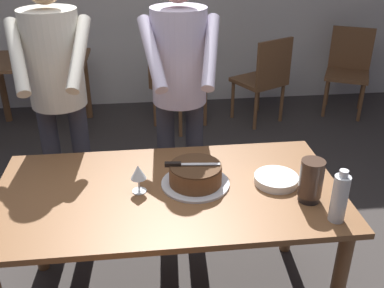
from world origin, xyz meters
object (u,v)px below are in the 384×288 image
at_px(hurricane_lamp, 311,181).
at_px(background_table, 36,75).
at_px(wine_glass_near, 138,173).
at_px(background_chair_1, 174,82).
at_px(plate_stack, 276,180).
at_px(background_chair_2, 348,68).
at_px(main_dining_table, 169,207).
at_px(person_cutting_cake, 180,82).
at_px(background_chair_0, 264,77).
at_px(cake_on_platter, 195,176).
at_px(water_bottle, 340,198).
at_px(cake_knife, 181,164).
at_px(person_standing_beside, 57,85).

height_order(hurricane_lamp, background_table, hurricane_lamp).
relative_size(wine_glass_near, background_chair_1, 0.16).
height_order(plate_stack, background_chair_2, background_chair_2).
bearing_deg(main_dining_table, plate_stack, -0.23).
xyz_separation_m(main_dining_table, background_chair_1, (0.20, 2.32, -0.15)).
relative_size(wine_glass_near, person_cutting_cake, 0.08).
xyz_separation_m(plate_stack, background_chair_0, (0.58, 2.38, -0.28)).
distance_m(cake_on_platter, background_table, 2.72).
relative_size(cake_on_platter, background_chair_1, 0.38).
xyz_separation_m(main_dining_table, background_chair_2, (2.11, 2.59, -0.15)).
bearing_deg(background_chair_1, background_table, 175.34).
bearing_deg(wine_glass_near, background_table, 112.01).
relative_size(water_bottle, hurricane_lamp, 1.19).
xyz_separation_m(cake_knife, background_chair_2, (2.05, 2.55, -0.37)).
distance_m(hurricane_lamp, background_table, 3.15).
bearing_deg(person_standing_beside, main_dining_table, -48.91).
distance_m(main_dining_table, hurricane_lamp, 0.70).
relative_size(person_cutting_cake, background_chair_0, 1.91).
bearing_deg(cake_knife, background_chair_2, 51.27).
bearing_deg(person_cutting_cake, background_chair_1, 86.96).
xyz_separation_m(water_bottle, person_standing_beside, (-1.31, 1.00, 0.21)).
height_order(cake_on_platter, background_chair_0, background_chair_0).
bearing_deg(background_chair_2, wine_glass_near, -131.00).
distance_m(cake_knife, plate_stack, 0.48).
bearing_deg(wine_glass_near, hurricane_lamp, -11.63).
xyz_separation_m(person_standing_beside, background_chair_0, (1.71, 1.70, -0.58)).
relative_size(main_dining_table, background_table, 1.69).
height_order(main_dining_table, wine_glass_near, wine_glass_near).
bearing_deg(person_standing_beside, hurricane_lamp, -34.22).
relative_size(wine_glass_near, background_table, 0.14).
relative_size(cake_knife, plate_stack, 1.23).
bearing_deg(main_dining_table, cake_knife, 30.09).
distance_m(cake_knife, background_chair_0, 2.59).
xyz_separation_m(hurricane_lamp, background_table, (-1.77, 2.59, -0.28)).
height_order(plate_stack, wine_glass_near, wine_glass_near).
bearing_deg(hurricane_lamp, background_chair_1, 100.12).
bearing_deg(water_bottle, cake_on_platter, 148.41).
distance_m(water_bottle, background_chair_1, 2.72).
xyz_separation_m(water_bottle, background_chair_0, (0.41, 2.70, -0.37)).
xyz_separation_m(plate_stack, wine_glass_near, (-0.68, -0.00, 0.08)).
xyz_separation_m(plate_stack, background_table, (-1.66, 2.43, -0.19)).
relative_size(water_bottle, person_cutting_cake, 0.15).
relative_size(cake_knife, person_cutting_cake, 0.16).
distance_m(cake_on_platter, water_bottle, 0.68).
relative_size(plate_stack, water_bottle, 0.88).
xyz_separation_m(person_cutting_cake, background_chair_1, (0.09, 1.67, -0.58)).
height_order(water_bottle, person_standing_beside, person_standing_beside).
height_order(water_bottle, hurricane_lamp, water_bottle).
bearing_deg(wine_glass_near, main_dining_table, 0.92).
bearing_deg(main_dining_table, water_bottle, -24.42).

